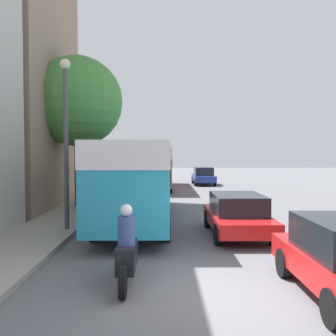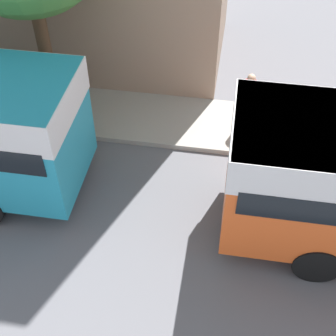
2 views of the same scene
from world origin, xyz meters
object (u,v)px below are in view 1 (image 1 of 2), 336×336
motorcycle_behind_lead (127,253)px  pedestrian_near_curb (99,180)px  car_crossing (237,214)px  car_far_curb (203,176)px  bus_following (155,162)px  bus_lead (138,172)px

motorcycle_behind_lead → pedestrian_near_curb: pedestrian_near_curb is taller
car_crossing → car_far_curb: (0.92, 19.74, 0.05)m
bus_following → car_far_curb: 5.53m
bus_following → motorcycle_behind_lead: 21.00m
bus_following → motorcycle_behind_lead: size_ratio=4.70×
motorcycle_behind_lead → car_crossing: (3.27, 4.69, 0.05)m
car_far_curb → motorcycle_behind_lead: bearing=-99.7°
motorcycle_behind_lead → pedestrian_near_curb: bearing=101.8°
bus_following → car_far_curb: bus_following is taller
car_far_curb → pedestrian_near_curb: 11.26m
bus_following → car_crossing: size_ratio=2.42×
motorcycle_behind_lead → bus_lead: bearing=92.2°
car_far_curb → pedestrian_near_curb: size_ratio=2.53×
pedestrian_near_curb → car_crossing: bearing=-59.8°
bus_lead → motorcycle_behind_lead: (0.27, -7.12, -1.35)m
car_far_curb → bus_lead: bearing=-104.5°
bus_lead → pedestrian_near_curb: size_ratio=6.31×
car_crossing → pedestrian_near_curb: pedestrian_near_curb is taller
bus_following → bus_lead: bearing=-91.4°
motorcycle_behind_lead → car_far_curb: 24.78m
bus_lead → bus_following: (0.34, 13.83, 0.00)m
bus_following → motorcycle_behind_lead: (-0.07, -20.95, -1.35)m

